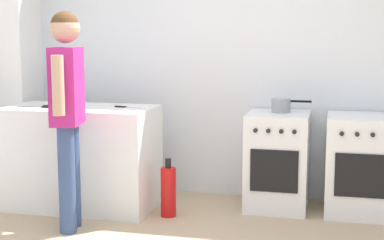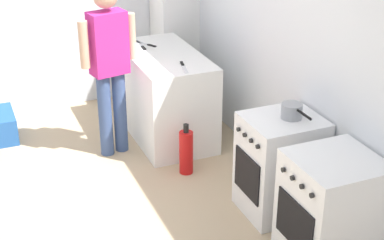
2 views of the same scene
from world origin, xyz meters
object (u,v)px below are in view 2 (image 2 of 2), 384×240
at_px(oven_left, 280,165).
at_px(person, 109,54).
at_px(oven_right, 331,211).
at_px(knife_carving, 145,44).
at_px(knife_bread, 141,45).
at_px(larder_cabinet, 174,16).
at_px(knife_chef, 184,67).
at_px(fire_extinguisher, 186,152).
at_px(pot, 292,111).

xyz_separation_m(oven_left, person, (-1.53, -0.99, 0.61)).
distance_m(oven_right, knife_carving, 2.86).
bearing_deg(oven_right, knife_carving, -170.74).
distance_m(oven_left, knife_carving, 2.17).
bearing_deg(person, knife_bread, 137.25).
relative_size(knife_bread, person, 0.21).
relative_size(knife_carving, knife_bread, 0.87).
relative_size(knife_bread, larder_cabinet, 0.18).
height_order(knife_bread, knife_chef, same).
bearing_deg(knife_bread, knife_carving, 111.14).
xyz_separation_m(oven_left, oven_right, (0.72, 0.00, 0.00)).
bearing_deg(knife_carving, oven_left, 12.39).
relative_size(knife_carving, person, 0.18).
bearing_deg(person, larder_cabinet, 135.86).
bearing_deg(knife_bread, fire_extinguisher, 1.45).
relative_size(oven_left, fire_extinguisher, 1.70).
bearing_deg(pot, person, -145.94).
relative_size(knife_carving, knife_chef, 0.99).
xyz_separation_m(knife_carving, larder_cabinet, (-0.58, 0.56, 0.10)).
height_order(person, larder_cabinet, larder_cabinet).
bearing_deg(fire_extinguisher, knife_carving, 178.85).
relative_size(fire_extinguisher, larder_cabinet, 0.25).
xyz_separation_m(pot, knife_chef, (-1.28, -0.40, -0.01)).
bearing_deg(larder_cabinet, person, -44.14).
bearing_deg(knife_bread, larder_cabinet, 134.72).
bearing_deg(knife_chef, person, -112.85).
bearing_deg(knife_chef, oven_right, 9.82).
distance_m(oven_right, person, 2.53).
relative_size(oven_right, larder_cabinet, 0.42).
bearing_deg(knife_bread, oven_left, 13.94).
height_order(fire_extinguisher, larder_cabinet, larder_cabinet).
bearing_deg(knife_bread, pot, 15.41).
bearing_deg(person, knife_chef, 67.15).
height_order(oven_right, knife_chef, knife_chef).
relative_size(knife_chef, fire_extinguisher, 0.62).
xyz_separation_m(oven_left, pot, (0.02, 0.06, 0.48)).
bearing_deg(knife_carving, knife_bread, -68.86).
bearing_deg(oven_left, knife_bread, -166.06).
bearing_deg(oven_right, pot, 175.03).
xyz_separation_m(oven_right, knife_chef, (-1.98, -0.34, 0.48)).
bearing_deg(larder_cabinet, oven_right, -1.74).
xyz_separation_m(pot, fire_extinguisher, (-0.89, -0.54, -0.69)).
xyz_separation_m(oven_left, fire_extinguisher, (-0.87, -0.48, -0.21)).
bearing_deg(larder_cabinet, knife_bread, -45.28).
relative_size(oven_left, person, 0.50).
bearing_deg(oven_left, fire_extinguisher, -151.22).
xyz_separation_m(knife_bread, fire_extinguisher, (1.18, 0.03, -0.69)).
relative_size(pot, person, 0.20).
distance_m(knife_carving, fire_extinguisher, 1.38).
bearing_deg(pot, larder_cabinet, 179.11).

